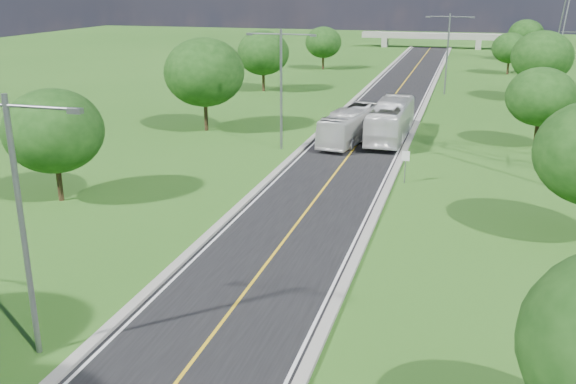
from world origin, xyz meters
name	(u,v)px	position (x,y,z in m)	size (l,w,h in m)	color
ground	(377,119)	(0.00, 60.00, 0.00)	(260.00, 260.00, 0.00)	#275618
road	(385,108)	(0.00, 66.00, 0.03)	(8.00, 150.00, 0.06)	black
curb_left	(348,106)	(-4.25, 66.00, 0.11)	(0.50, 150.00, 0.22)	gray
curb_right	(423,110)	(4.25, 66.00, 0.11)	(0.50, 150.00, 0.22)	gray
speed_limit_sign	(405,161)	(5.20, 37.98, 1.60)	(0.55, 0.09, 2.40)	slate
overpass	(431,37)	(0.00, 140.00, 2.41)	(30.00, 3.00, 3.20)	gray
streetlight_near_left	(19,207)	(-6.00, 12.00, 5.94)	(5.90, 0.25, 10.00)	slate
streetlight_mid_left	(281,79)	(-6.00, 45.00, 5.94)	(5.90, 0.25, 10.00)	slate
streetlight_far_right	(448,47)	(6.00, 78.00, 5.94)	(5.90, 0.25, 10.00)	slate
tree_lb	(54,131)	(-16.00, 28.00, 4.64)	(6.30, 6.30, 7.33)	black
tree_lc	(204,72)	(-15.00, 50.00, 5.58)	(7.56, 7.56, 8.79)	black
tree_ld	(263,53)	(-17.00, 74.00, 4.95)	(6.72, 6.72, 7.82)	black
tree_le	(323,42)	(-14.50, 98.00, 4.33)	(5.88, 5.88, 6.84)	black
tree_rc	(541,97)	(15.00, 52.00, 4.33)	(5.88, 5.88, 6.84)	black
tree_rd	(542,57)	(17.00, 76.00, 5.27)	(7.14, 7.14, 8.30)	black
tree_re	(510,48)	(14.50, 100.00, 4.02)	(5.46, 5.46, 6.35)	black
tree_rf	(526,35)	(18.00, 120.00, 4.64)	(6.30, 6.30, 7.33)	black
bus_outbound	(391,120)	(2.49, 51.12, 1.76)	(2.86, 12.20, 3.40)	silver
bus_inbound	(351,125)	(-0.80, 49.13, 1.54)	(2.49, 10.64, 2.96)	silver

